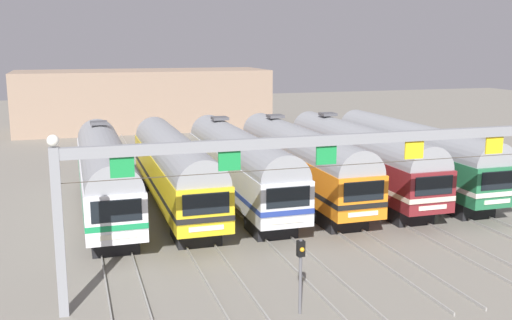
{
  "coord_description": "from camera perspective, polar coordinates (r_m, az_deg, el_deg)",
  "views": [
    {
      "loc": [
        -12.1,
        -35.97,
        10.22
      ],
      "look_at": [
        -0.05,
        2.92,
        2.21
      ],
      "focal_mm": 42.01,
      "sensor_mm": 36.0,
      "label": 1
    }
  ],
  "objects": [
    {
      "name": "commuter_train_silver",
      "position": [
        38.09,
        -1.61,
        -0.28
      ],
      "size": [
        2.88,
        18.06,
        5.05
      ],
      "color": "silver",
      "rests_on": "ground"
    },
    {
      "name": "commuter_train_yellow",
      "position": [
        37.2,
        -7.79,
        -0.66
      ],
      "size": [
        2.88,
        18.06,
        4.77
      ],
      "color": "gold",
      "rests_on": "ground"
    },
    {
      "name": "commuter_train_green",
      "position": [
        43.08,
        14.59,
        0.69
      ],
      "size": [
        2.88,
        18.06,
        4.77
      ],
      "color": "#236B42",
      "rests_on": "ground"
    },
    {
      "name": "commuter_train_white",
      "position": [
        36.78,
        -14.2,
        -1.03
      ],
      "size": [
        2.88,
        18.06,
        5.05
      ],
      "color": "white",
      "rests_on": "ground"
    },
    {
      "name": "ground_plane",
      "position": [
        39.3,
        1.34,
        -3.95
      ],
      "size": [
        160.0,
        160.0,
        0.0
      ],
      "primitive_type": "plane",
      "color": "gray"
    },
    {
      "name": "maintenance_building",
      "position": [
        73.3,
        -10.66,
        5.67
      ],
      "size": [
        29.29,
        10.0,
        7.0
      ],
      "primitive_type": "cube",
      "color": "gray",
      "rests_on": "ground"
    },
    {
      "name": "commuter_train_maroon",
      "position": [
        41.06,
        9.64,
        0.4
      ],
      "size": [
        2.88,
        18.06,
        5.05
      ],
      "color": "maroon",
      "rests_on": "ground"
    },
    {
      "name": "catenary_gantry",
      "position": [
        25.97,
        10.89,
        0.13
      ],
      "size": [
        26.04,
        0.44,
        6.97
      ],
      "color": "gray",
      "rests_on": "ground"
    },
    {
      "name": "yard_signal_mast",
      "position": [
        22.94,
        4.27,
        -9.69
      ],
      "size": [
        0.28,
        0.35,
        2.97
      ],
      "color": "#59595E",
      "rests_on": "ground"
    },
    {
      "name": "commuter_train_orange",
      "position": [
        39.38,
        4.22,
        0.07
      ],
      "size": [
        2.88,
        18.06,
        5.05
      ],
      "color": "orange",
      "rests_on": "ground"
    },
    {
      "name": "track_bed",
      "position": [
        55.27,
        -4.27,
        0.52
      ],
      "size": [
        22.3,
        70.0,
        0.15
      ],
      "color": "gray",
      "rests_on": "ground"
    }
  ]
}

